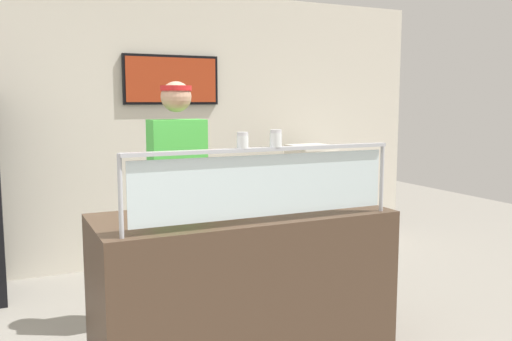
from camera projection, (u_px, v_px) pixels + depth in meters
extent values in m
plane|color=gray|center=(209.00, 324.00, 3.98)|extent=(12.00, 12.00, 0.00)
cube|color=silver|center=(147.00, 129.00, 5.35)|extent=(6.19, 0.08, 2.70)
cube|color=black|center=(171.00, 80.00, 5.33)|extent=(0.96, 0.04, 0.48)
cube|color=#B23819|center=(172.00, 80.00, 5.31)|extent=(0.91, 0.01, 0.43)
cube|color=#4C3828|center=(243.00, 288.00, 3.37)|extent=(1.79, 0.76, 0.95)
cylinder|color=#B2B5BC|center=(120.00, 196.00, 2.66)|extent=(0.02, 0.02, 0.42)
cylinder|color=#B2B5BC|center=(382.00, 177.00, 3.33)|extent=(0.02, 0.02, 0.42)
cube|color=silver|center=(266.00, 186.00, 2.99)|extent=(1.53, 0.01, 0.34)
cube|color=#B2B5BC|center=(266.00, 149.00, 2.97)|extent=(1.59, 0.06, 0.02)
cylinder|color=#9EA0A8|center=(227.00, 210.00, 3.36)|extent=(0.45, 0.45, 0.01)
cylinder|color=tan|center=(227.00, 208.00, 3.36)|extent=(0.42, 0.42, 0.02)
cylinder|color=#D65B2D|center=(227.00, 206.00, 3.35)|extent=(0.37, 0.37, 0.01)
cube|color=#ADAFB7|center=(229.00, 205.00, 3.34)|extent=(0.12, 0.29, 0.01)
cylinder|color=white|center=(243.00, 142.00, 2.90)|extent=(0.06, 0.06, 0.07)
cylinder|color=white|center=(243.00, 144.00, 2.90)|extent=(0.05, 0.05, 0.05)
cylinder|color=silver|center=(243.00, 134.00, 2.90)|extent=(0.06, 0.06, 0.02)
cylinder|color=white|center=(276.00, 140.00, 2.99)|extent=(0.07, 0.07, 0.08)
cylinder|color=red|center=(276.00, 142.00, 2.99)|extent=(0.06, 0.06, 0.05)
cylinder|color=silver|center=(276.00, 131.00, 2.98)|extent=(0.06, 0.06, 0.02)
cylinder|color=#23232D|center=(164.00, 266.00, 3.81)|extent=(0.13, 0.13, 0.95)
cylinder|color=#23232D|center=(194.00, 262.00, 3.90)|extent=(0.13, 0.13, 0.95)
cube|color=#4CD14C|center=(177.00, 159.00, 3.76)|extent=(0.38, 0.21, 0.55)
sphere|color=tan|center=(176.00, 97.00, 3.71)|extent=(0.21, 0.21, 0.21)
cylinder|color=red|center=(176.00, 88.00, 3.70)|extent=(0.21, 0.21, 0.04)
cylinder|color=tan|center=(213.00, 175.00, 3.65)|extent=(0.08, 0.34, 0.08)
cube|color=#B7BABF|center=(310.00, 214.00, 5.70)|extent=(0.70, 0.55, 0.90)
cube|color=silver|center=(312.00, 169.00, 5.64)|extent=(0.42, 0.42, 0.04)
cube|color=silver|center=(312.00, 164.00, 5.64)|extent=(0.42, 0.42, 0.04)
cube|color=silver|center=(312.00, 160.00, 5.63)|extent=(0.44, 0.44, 0.04)
cube|color=silver|center=(311.00, 156.00, 5.62)|extent=(0.42, 0.42, 0.04)
cube|color=silver|center=(311.00, 152.00, 5.61)|extent=(0.43, 0.43, 0.04)
cube|color=silver|center=(312.00, 147.00, 5.61)|extent=(0.43, 0.43, 0.04)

